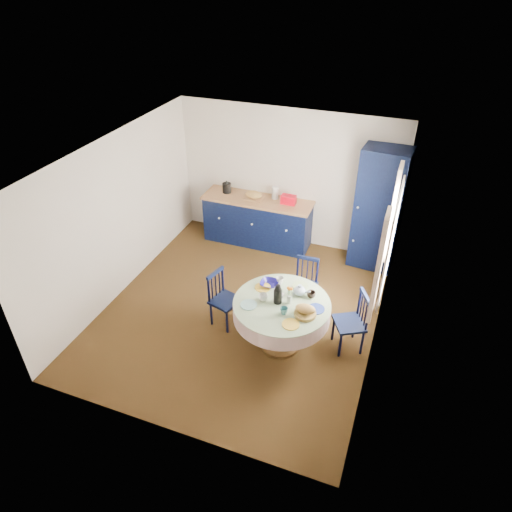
{
  "coord_description": "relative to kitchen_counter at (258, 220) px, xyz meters",
  "views": [
    {
      "loc": [
        2.09,
        -4.96,
        4.63
      ],
      "look_at": [
        0.17,
        0.2,
        0.92
      ],
      "focal_mm": 32.0,
      "sensor_mm": 36.0,
      "label": 1
    }
  ],
  "objects": [
    {
      "name": "wall_left",
      "position": [
        -1.54,
        -1.96,
        0.79
      ],
      "size": [
        0.02,
        4.5,
        2.5
      ],
      "primitive_type": "cube",
      "color": "white",
      "rests_on": "floor"
    },
    {
      "name": "chair_far",
      "position": [
        1.32,
        -1.52,
        -0.04
      ],
      "size": [
        0.38,
        0.36,
        0.84
      ],
      "rotation": [
        0.0,
        0.0,
        0.01
      ],
      "color": "black",
      "rests_on": "floor"
    },
    {
      "name": "cobalt_bowl",
      "position": [
        0.98,
        -2.18,
        0.35
      ],
      "size": [
        0.25,
        0.25,
        0.06
      ],
      "primitive_type": "imported",
      "color": "navy",
      "rests_on": "dining_table"
    },
    {
      "name": "window",
      "position": [
        2.41,
        -1.66,
        1.06
      ],
      "size": [
        0.1,
        1.74,
        1.45
      ],
      "color": "white",
      "rests_on": "wall_right"
    },
    {
      "name": "wall_right",
      "position": [
        2.46,
        -1.96,
        0.79
      ],
      "size": [
        0.02,
        4.5,
        2.5
      ],
      "primitive_type": "cube",
      "color": "white",
      "rests_on": "floor"
    },
    {
      "name": "mug_c",
      "position": [
        1.59,
        -2.23,
        0.36
      ],
      "size": [
        0.12,
        0.12,
        0.09
      ],
      "primitive_type": "imported",
      "color": "black",
      "rests_on": "dining_table"
    },
    {
      "name": "ceiling",
      "position": [
        0.46,
        -1.96,
        2.04
      ],
      "size": [
        4.5,
        4.5,
        0.0
      ],
      "primitive_type": "plane",
      "rotation": [
        3.14,
        0.0,
        0.0
      ],
      "color": "white",
      "rests_on": "wall_back"
    },
    {
      "name": "dining_table",
      "position": [
        1.27,
        -2.48,
        0.19
      ],
      "size": [
        1.29,
        1.29,
        1.06
      ],
      "color": "#503617",
      "rests_on": "floor"
    },
    {
      "name": "floor",
      "position": [
        0.46,
        -1.96,
        -0.46
      ],
      "size": [
        4.5,
        4.5,
        0.0
      ],
      "primitive_type": "plane",
      "color": "black",
      "rests_on": "ground"
    },
    {
      "name": "chair_left",
      "position": [
        0.32,
        -2.29,
        -0.03
      ],
      "size": [
        0.46,
        0.47,
        0.87
      ],
      "rotation": [
        0.0,
        0.0,
        1.3
      ],
      "color": "black",
      "rests_on": "floor"
    },
    {
      "name": "wall_back",
      "position": [
        0.46,
        0.29,
        0.79
      ],
      "size": [
        4.0,
        0.02,
        2.5
      ],
      "primitive_type": "cube",
      "color": "white",
      "rests_on": "floor"
    },
    {
      "name": "mug_d",
      "position": [
        1.1,
        -2.09,
        0.37
      ],
      "size": [
        0.11,
        0.11,
        0.1
      ],
      "primitive_type": "imported",
      "color": "silver",
      "rests_on": "dining_table"
    },
    {
      "name": "mug_a",
      "position": [
        1.01,
        -2.51,
        0.36
      ],
      "size": [
        0.12,
        0.12,
        0.09
      ],
      "primitive_type": "imported",
      "color": "silver",
      "rests_on": "dining_table"
    },
    {
      "name": "pantry_cabinet",
      "position": [
        2.12,
        0.04,
        0.6
      ],
      "size": [
        0.78,
        0.59,
        2.12
      ],
      "rotation": [
        0.0,
        0.0,
        -0.09
      ],
      "color": "black",
      "rests_on": "floor"
    },
    {
      "name": "chair_right",
      "position": [
        2.16,
        -2.15,
        -0.01
      ],
      "size": [
        0.53,
        0.54,
        0.9
      ],
      "rotation": [
        0.0,
        0.0,
        -1.06
      ],
      "color": "black",
      "rests_on": "floor"
    },
    {
      "name": "kitchen_counter",
      "position": [
        0.0,
        0.0,
        0.0
      ],
      "size": [
        2.01,
        0.63,
        1.14
      ],
      "rotation": [
        0.0,
        0.0,
        0.0
      ],
      "color": "black",
      "rests_on": "floor"
    },
    {
      "name": "mug_b",
      "position": [
        1.35,
        -2.68,
        0.37
      ],
      "size": [
        0.1,
        0.1,
        0.1
      ],
      "primitive_type": "imported",
      "color": "#2D6367",
      "rests_on": "dining_table"
    }
  ]
}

